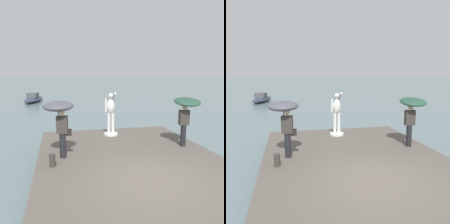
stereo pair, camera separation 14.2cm
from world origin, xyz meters
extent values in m
plane|color=slate|center=(0.00, 40.00, 0.00)|extent=(400.00, 400.00, 0.00)
cube|color=#564F47|center=(0.00, 1.64, 0.20)|extent=(6.40, 9.29, 0.40)
cylinder|color=silver|center=(-0.01, 5.05, 0.45)|extent=(0.66, 0.66, 0.09)
cylinder|color=silver|center=(-0.11, 5.05, 0.98)|extent=(0.15, 0.15, 0.96)
cylinder|color=silver|center=(0.09, 5.05, 0.98)|extent=(0.15, 0.15, 0.96)
ellipsoid|color=silver|center=(-0.01, 5.05, 1.79)|extent=(0.38, 0.26, 0.66)
sphere|color=silver|center=(-0.01, 5.05, 2.29)|extent=(0.24, 0.24, 0.24)
cylinder|color=silver|center=(-0.25, 5.05, 1.84)|extent=(0.10, 0.10, 0.62)
cylinder|color=silver|center=(0.21, 5.32, 2.25)|extent=(0.10, 0.59, 0.40)
cylinder|color=black|center=(-2.32, 2.41, 0.84)|extent=(0.22, 0.22, 0.88)
cube|color=#38332D|center=(-2.32, 2.41, 1.58)|extent=(0.42, 0.30, 0.60)
sphere|color=beige|center=(-2.32, 2.41, 2.02)|extent=(0.21, 0.21, 0.21)
cylinder|color=#262626|center=(-2.43, 2.47, 1.89)|extent=(0.02, 0.02, 0.51)
ellipsoid|color=#4C4C56|center=(-2.43, 2.47, 2.22)|extent=(1.22, 1.23, 0.39)
cube|color=black|center=(-2.10, 2.39, 1.30)|extent=(0.19, 0.13, 0.24)
cylinder|color=black|center=(2.47, 2.70, 0.84)|extent=(0.22, 0.22, 0.88)
cube|color=#38332D|center=(2.47, 2.70, 1.58)|extent=(0.41, 0.28, 0.60)
sphere|color=tan|center=(2.47, 2.70, 2.02)|extent=(0.21, 0.21, 0.21)
cylinder|color=#262626|center=(2.60, 2.73, 1.89)|extent=(0.02, 0.02, 0.51)
ellipsoid|color=#234738|center=(2.60, 2.73, 2.21)|extent=(1.17, 1.20, 0.43)
cylinder|color=#38332D|center=(-2.67, 1.63, 0.60)|extent=(0.19, 0.19, 0.41)
ellipsoid|color=#2D384C|center=(-5.20, 23.32, 0.31)|extent=(2.55, 5.35, 0.62)
cube|color=#4C4C51|center=(-5.29, 22.94, 0.84)|extent=(1.34, 1.54, 0.54)
camera|label=1|loc=(-2.42, -5.78, 3.32)|focal=38.09mm
camera|label=2|loc=(-2.28, -5.81, 3.32)|focal=38.09mm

